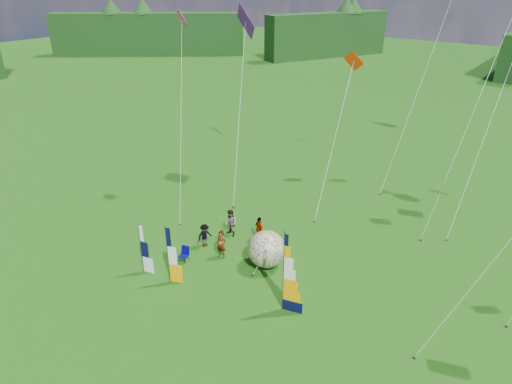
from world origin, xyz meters
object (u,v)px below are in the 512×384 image
Objects in this scene: side_banner_far at (141,249)px; kite_whale at (505,78)px; spectator_c at (205,236)px; spectator_d at (259,229)px; side_banner_left at (168,255)px; bol_inflatable at (267,249)px; spectator_b at (231,223)px; feather_banner_main at (283,273)px; camp_chair at (184,255)px; spectator_a at (221,244)px.

kite_whale is (13.51, 20.50, 8.10)m from side_banner_far.
spectator_d is at bearing -24.33° from spectator_c.
bol_inflatable is (3.45, 4.62, -0.65)m from side_banner_left.
spectator_d is (3.37, 6.91, -0.72)m from side_banner_far.
side_banner_left reaches higher than spectator_b.
feather_banner_main is 8.74m from side_banner_far.
camp_chair is at bearing -147.27° from bol_inflatable.
spectator_a is at bearing 102.99° from spectator_d.
side_banner_left reaches higher than camp_chair.
side_banner_far is (-8.43, -2.18, -0.73)m from feather_banner_main.
spectator_b is at bearing 135.19° from feather_banner_main.
feather_banner_main is at bearing 162.26° from spectator_d.
side_banner_far reaches higher than bol_inflatable.
side_banner_left is 24.59m from kite_whale.
side_banner_far reaches higher than spectator_c.
side_banner_left is at bearing -150.18° from spectator_c.
spectator_a reaches higher than spectator_d.
spectator_c is 1.61× the size of camp_chair.
spectator_d reaches higher than spectator_c.
spectator_a is at bearing 54.99° from side_banner_left.
feather_banner_main reaches higher than bol_inflatable.
camp_chair is at bearing -81.27° from spectator_b.
spectator_c is at bearing 74.58° from spectator_d.
kite_whale reaches higher than side_banner_far.
spectator_d is (1.39, 6.65, -0.93)m from side_banner_left.
side_banner_far is at bearing -179.98° from feather_banner_main.
kite_whale is (10.14, 13.60, 8.82)m from spectator_d.
side_banner_far is (-1.99, -0.26, -0.21)m from side_banner_left.
side_banner_far is at bearing 89.32° from spectator_d.
bol_inflatable is 1.43× the size of spectator_c.
camp_chair is at bearing 90.72° from spectator_d.
kite_whale reaches higher than feather_banner_main.
kite_whale is (5.08, 18.33, 7.37)m from feather_banner_main.
side_banner_left is 1.93× the size of spectator_a.
spectator_d is at bearing 33.11° from spectator_b.
spectator_b reaches higher than camp_chair.
side_banner_left is 1.88× the size of spectator_b.
side_banner_far is 2.68m from camp_chair.
spectator_d is at bearing -137.69° from kite_whale.
bol_inflatable is (-3.00, 2.70, -1.16)m from feather_banner_main.
bol_inflatable is 1.34× the size of spectator_d.
spectator_c is at bearing 79.34° from camp_chair.
bol_inflatable is 4.15m from spectator_b.
feather_banner_main is 2.89× the size of spectator_c.
kite_whale reaches higher than spectator_c.
spectator_a is at bearing 40.34° from side_banner_far.
kite_whale is at bearing 41.79° from side_banner_far.
kite_whale reaches higher than spectator_d.
spectator_a is 1.70m from spectator_c.
kite_whale is (12.00, 14.27, 8.71)m from spectator_b.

